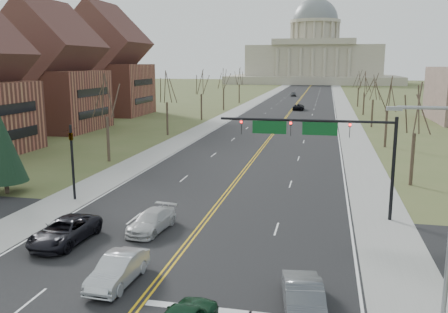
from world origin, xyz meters
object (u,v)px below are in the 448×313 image
at_px(car_nb_outer_lead, 303,293).
at_px(car_sb_inner_second, 152,221).
at_px(street_light, 447,203).
at_px(signal_left, 72,154).
at_px(signal_mast, 319,136).
at_px(car_sb_outer_lead, 65,231).
at_px(car_far_sb, 293,94).
at_px(car_far_nb, 299,107).
at_px(car_sb_inner_lead, 118,270).

height_order(car_nb_outer_lead, car_sb_inner_second, car_nb_outer_lead).
height_order(street_light, car_nb_outer_lead, street_light).
distance_m(street_light, car_nb_outer_lead, 7.11).
relative_size(signal_left, car_nb_outer_lead, 1.29).
bearing_deg(signal_mast, car_sb_outer_lead, -149.59).
bearing_deg(signal_left, car_sb_inner_second, -32.72).
xyz_separation_m(signal_left, car_sb_outer_lead, (4.25, -8.63, -2.96)).
height_order(car_sb_inner_second, car_far_sb, car_far_sb).
distance_m(signal_left, car_sb_inner_second, 10.69).
relative_size(signal_left, car_sb_outer_lead, 1.12).
height_order(signal_mast, car_sb_inner_second, signal_mast).
distance_m(car_nb_outer_lead, car_sb_inner_second, 12.92).
bearing_deg(car_nb_outer_lead, car_far_sb, -93.79).
relative_size(signal_mast, signal_left, 2.02).
relative_size(street_light, car_far_sb, 2.16).
bearing_deg(signal_mast, car_sb_inner_second, -151.80).
distance_m(car_sb_outer_lead, car_far_nb, 87.26).
bearing_deg(signal_left, car_nb_outer_lead, -36.10).
distance_m(signal_left, car_sb_inner_lead, 16.47).
bearing_deg(car_nb_outer_lead, street_light, 173.38).
distance_m(car_sb_inner_second, car_far_sb, 130.08).
bearing_deg(car_far_sb, signal_left, -100.50).
xyz_separation_m(car_nb_outer_lead, car_sb_inner_lead, (-9.00, 0.65, -0.05)).
xyz_separation_m(signal_mast, car_far_sb, (-10.41, 124.54, -5.03)).
xyz_separation_m(signal_mast, signal_left, (-18.95, 0.00, -2.05)).
bearing_deg(car_sb_outer_lead, signal_mast, 33.00).
bearing_deg(car_far_sb, car_nb_outer_lead, -92.38).
bearing_deg(car_far_sb, car_sb_inner_lead, -96.10).
bearing_deg(signal_mast, car_far_nb, 94.32).
bearing_deg(car_sb_outer_lead, street_light, -11.11).
xyz_separation_m(car_sb_inner_second, car_far_nb, (4.42, 83.72, 0.07)).
height_order(signal_mast, car_nb_outer_lead, signal_mast).
distance_m(car_nb_outer_lead, car_far_sb, 138.54).
bearing_deg(car_sb_inner_second, signal_left, 154.10).
bearing_deg(car_far_nb, car_far_sb, -83.35).
relative_size(signal_mast, car_sb_outer_lead, 2.27).
relative_size(signal_mast, car_nb_outer_lead, 2.60).
distance_m(car_sb_inner_lead, car_sb_inner_second, 7.52).
height_order(signal_mast, car_sb_inner_lead, signal_mast).
xyz_separation_m(signal_left, car_far_sb, (8.54, 124.54, -2.99)).
bearing_deg(car_sb_inner_second, street_light, -20.20).
height_order(signal_left, car_far_sb, signal_left).
distance_m(car_nb_outer_lead, car_sb_inner_lead, 9.02).
xyz_separation_m(street_light, car_far_sb, (-15.70, 138.04, -4.50)).
bearing_deg(car_sb_outer_lead, car_far_nb, 86.80).
bearing_deg(car_far_nb, signal_left, 81.64).
bearing_deg(car_far_sb, signal_mast, -91.80).
distance_m(street_light, car_far_nb, 92.47).
distance_m(signal_left, street_light, 27.78).
relative_size(signal_mast, street_light, 1.34).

